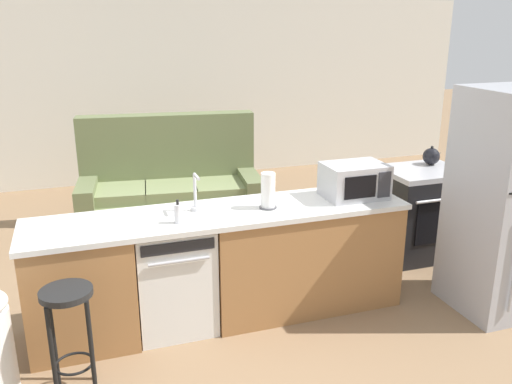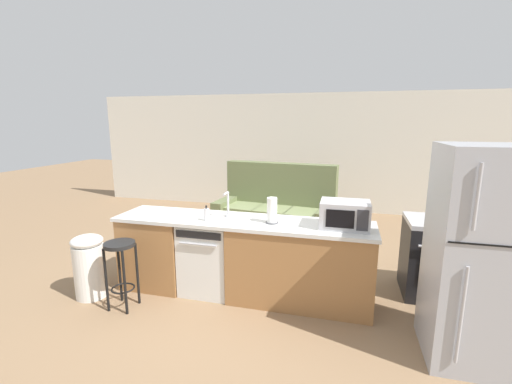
% 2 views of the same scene
% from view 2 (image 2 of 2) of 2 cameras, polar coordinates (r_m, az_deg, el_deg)
% --- Properties ---
extents(ground_plane, '(24.00, 24.00, 0.00)m').
position_cam_2_polar(ground_plane, '(4.25, -4.38, -16.20)').
color(ground_plane, '#896B4C').
extents(wall_back, '(10.00, 0.06, 2.60)m').
position_cam_2_polar(wall_back, '(7.83, 7.73, 6.53)').
color(wall_back, silver).
rests_on(wall_back, ground_plane).
extents(kitchen_counter, '(2.94, 0.66, 0.90)m').
position_cam_2_polar(kitchen_counter, '(4.01, -1.17, -11.34)').
color(kitchen_counter, '#9E6B3D').
rests_on(kitchen_counter, ground_plane).
extents(dishwasher, '(0.58, 0.61, 0.84)m').
position_cam_2_polar(dishwasher, '(4.16, -7.79, -10.56)').
color(dishwasher, silver).
rests_on(dishwasher, ground_plane).
extents(stove_range, '(0.76, 0.68, 0.90)m').
position_cam_2_polar(stove_range, '(4.51, 28.22, -9.68)').
color(stove_range, black).
rests_on(stove_range, ground_plane).
extents(refrigerator, '(0.72, 0.73, 1.81)m').
position_cam_2_polar(refrigerator, '(3.37, 33.21, -8.99)').
color(refrigerator, '#A8AAB2').
rests_on(refrigerator, ground_plane).
extents(microwave, '(0.50, 0.37, 0.28)m').
position_cam_2_polar(microwave, '(3.67, 14.58, -3.65)').
color(microwave, '#B7B7BC').
rests_on(microwave, kitchen_counter).
extents(sink_faucet, '(0.07, 0.18, 0.30)m').
position_cam_2_polar(sink_faucet, '(3.96, -4.74, -2.32)').
color(sink_faucet, silver).
rests_on(sink_faucet, kitchen_counter).
extents(paper_towel_roll, '(0.14, 0.14, 0.28)m').
position_cam_2_polar(paper_towel_roll, '(3.71, 2.68, -3.14)').
color(paper_towel_roll, '#4C4C51').
rests_on(paper_towel_roll, kitchen_counter).
extents(soap_bottle, '(0.06, 0.06, 0.18)m').
position_cam_2_polar(soap_bottle, '(3.85, -8.25, -3.71)').
color(soap_bottle, silver).
rests_on(soap_bottle, kitchen_counter).
extents(kettle, '(0.21, 0.17, 0.19)m').
position_cam_2_polar(kettle, '(4.52, 30.58, -2.76)').
color(kettle, black).
rests_on(kettle, stove_range).
extents(bar_stool, '(0.32, 0.32, 0.74)m').
position_cam_2_polar(bar_stool, '(3.97, -21.62, -10.62)').
color(bar_stool, black).
rests_on(bar_stool, ground_plane).
extents(trash_bin, '(0.35, 0.35, 0.74)m').
position_cam_2_polar(trash_bin, '(4.41, -26.04, -10.93)').
color(trash_bin, white).
rests_on(trash_bin, ground_plane).
extents(couch, '(2.10, 1.15, 1.27)m').
position_cam_2_polar(couch, '(6.04, 3.36, -3.64)').
color(couch, '#667047').
rests_on(couch, ground_plane).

